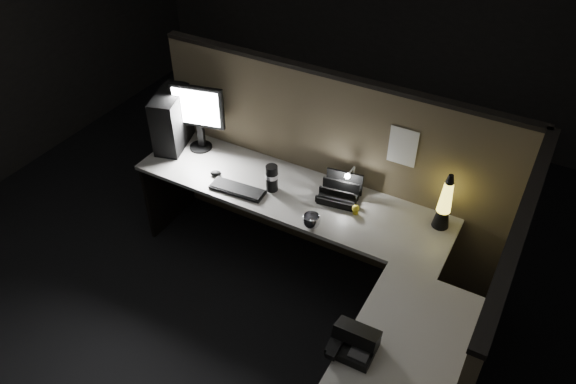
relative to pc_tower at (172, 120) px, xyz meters
The scene contains 17 objects.
floor 1.69m from the pc_tower, 29.48° to the right, with size 6.00×6.00×0.00m, color black.
room_shell 1.55m from the pc_tower, 29.48° to the right, with size 6.00×6.00×6.00m.
partition_back 1.26m from the pc_tower, 11.14° to the left, with size 2.66×0.06×1.50m, color brown.
partition_right 2.62m from the pc_tower, 13.02° to the right, with size 0.06×1.66×1.50m, color brown.
desk 1.51m from the pc_tower, 17.34° to the right, with size 2.60×1.60×0.73m.
pc_tower is the anchor object (origin of this frame).
monitor 0.24m from the pc_tower, 16.84° to the left, with size 0.40×0.17×0.52m.
keyboard 0.82m from the pc_tower, 19.16° to the right, with size 0.40×0.13×0.02m, color black.
mouse 0.58m from the pc_tower, 19.86° to the right, with size 0.08×0.06×0.03m, color black.
clip_lamp 1.44m from the pc_tower, ahead, with size 0.04×0.16×0.20m.
organizer 1.41m from the pc_tower, ahead, with size 0.29×0.26×0.20m.
lava_lamp 2.10m from the pc_tower, ahead, with size 0.11×0.11×0.41m.
travel_mug 0.97m from the pc_tower, ahead, with size 0.09×0.09×0.20m, color black.
steel_mug 1.42m from the pc_tower, 13.89° to the right, with size 0.12×0.12×0.09m, color #B4B3BB.
figurine 1.58m from the pc_tower, ahead, with size 0.05×0.05×0.05m, color yellow.
pinned_paper 1.76m from the pc_tower, ahead, with size 0.19×0.00×0.27m, color white.
desk_phone 2.25m from the pc_tower, 28.20° to the right, with size 0.24×0.25×0.14m.
Camera 1 is at (1.32, -2.07, 3.20)m, focal length 35.00 mm.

